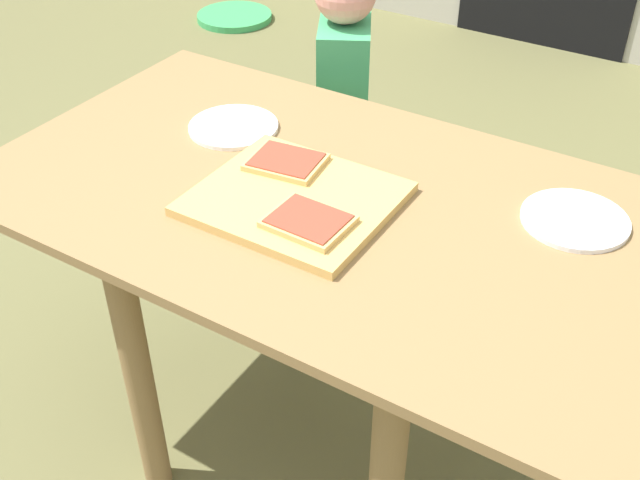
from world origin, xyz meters
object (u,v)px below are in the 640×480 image
pizza_slice_far_left (286,162)px  plate_white_right (575,220)px  cutting_board (295,199)px  pizza_slice_near_right (308,221)px  garden_hose_coil (234,17)px  dining_table (330,250)px  child_left (343,115)px  plate_white_left (233,127)px

pizza_slice_far_left → plate_white_right: pizza_slice_far_left is taller
cutting_board → plate_white_right: cutting_board is taller
pizza_slice_near_right → plate_white_right: (0.42, 0.30, -0.02)m
cutting_board → garden_hose_coil: 3.12m
dining_table → pizza_slice_near_right: size_ratio=9.48×
garden_hose_coil → pizza_slice_near_right: bearing=-49.7°
pizza_slice_far_left → garden_hose_coil: 3.01m
cutting_board → garden_hose_coil: size_ratio=0.90×
dining_table → pizza_slice_near_right: bearing=-78.2°
garden_hose_coil → child_left: bearing=-44.5°
cutting_board → garden_hose_coil: (-1.94, 2.32, -0.77)m
plate_white_left → plate_white_right: bearing=3.6°
plate_white_right → cutting_board: bearing=-155.0°
plate_white_right → child_left: 0.93m
dining_table → child_left: 0.72m
plate_white_right → dining_table: bearing=-158.4°
pizza_slice_far_left → garden_hose_coil: pizza_slice_far_left is taller
plate_white_left → child_left: 0.55m
plate_white_left → child_left: (-0.00, 0.51, -0.20)m
cutting_board → pizza_slice_far_left: size_ratio=2.29×
pizza_slice_near_right → plate_white_left: pizza_slice_near_right is taller
plate_white_left → garden_hose_coil: (-1.66, 2.14, -0.77)m
pizza_slice_far_left → garden_hose_coil: (-1.87, 2.23, -0.79)m
pizza_slice_far_left → child_left: child_left is taller
pizza_slice_near_right → pizza_slice_far_left: bearing=134.7°
garden_hose_coil → cutting_board: bearing=-50.0°
child_left → pizza_slice_far_left: bearing=-70.7°
plate_white_left → child_left: size_ratio=0.20×
dining_table → plate_white_left: 0.39m
plate_white_right → garden_hose_coil: 3.30m
cutting_board → child_left: bearing=112.7°
dining_table → pizza_slice_far_left: pizza_slice_far_left is taller
plate_white_left → plate_white_right: 0.78m
dining_table → garden_hose_coil: (-1.99, 2.26, -0.63)m
garden_hose_coil → dining_table: bearing=-48.6°
pizza_slice_far_left → cutting_board: bearing=-48.0°
dining_table → plate_white_left: bearing=159.6°
dining_table → pizza_slice_far_left: 0.21m
child_left → garden_hose_coil: 2.39m
cutting_board → pizza_slice_near_right: pizza_slice_near_right is taller
pizza_slice_far_left → child_left: bearing=109.3°
pizza_slice_near_right → child_left: (-0.37, 0.76, -0.22)m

